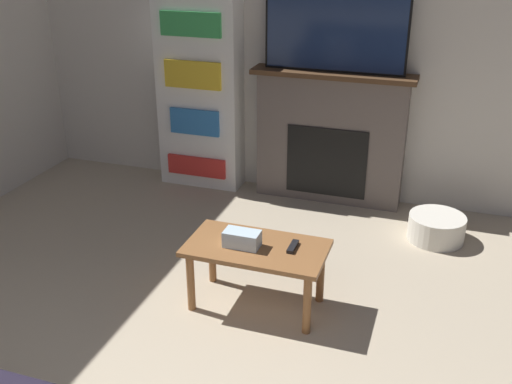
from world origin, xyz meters
name	(u,v)px	position (x,y,z in m)	size (l,w,h in m)	color
wall_back	(318,40)	(0.00, 4.43, 1.35)	(6.18, 0.06, 2.70)	beige
fireplace	(330,137)	(0.18, 4.29, 0.57)	(1.35, 0.28, 1.13)	#605651
tv	(335,33)	(0.18, 4.27, 1.44)	(1.15, 0.03, 0.63)	black
coffee_table	(256,255)	(0.10, 2.54, 0.36)	(0.86, 0.47, 0.43)	brown
tissue_box	(242,239)	(0.02, 2.51, 0.48)	(0.22, 0.12, 0.10)	silver
remote_control	(293,247)	(0.32, 2.58, 0.44)	(0.04, 0.15, 0.02)	black
bookshelf	(200,95)	(-1.01, 4.26, 0.84)	(0.74, 0.29, 1.68)	white
storage_basket	(436,228)	(1.13, 3.80, 0.10)	(0.43, 0.43, 0.20)	silver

